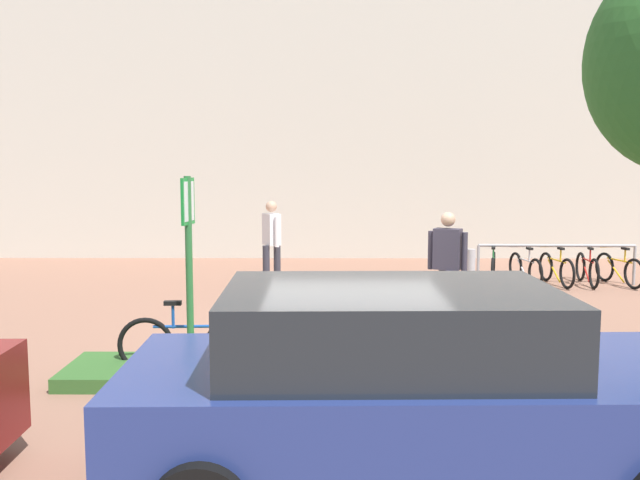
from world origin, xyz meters
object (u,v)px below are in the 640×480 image
object	(u,v)px
bike_rack_cluster	(556,268)
person_suited_navy	(447,260)
person_casual_tan	(272,238)
parking_sign_post	(189,247)
bollard_steel	(471,273)
car_navy_sedan	(410,392)
bike_at_sign	(190,343)

from	to	relation	value
bike_rack_cluster	person_suited_navy	size ratio (longest dim) A/B	1.87
bike_rack_cluster	person_casual_tan	bearing A→B (deg)	-176.89
bike_rack_cluster	person_casual_tan	size ratio (longest dim) A/B	1.87
parking_sign_post	bollard_steel	xyz separation A→B (m)	(4.20, 4.78, -1.06)
person_suited_navy	car_navy_sedan	distance (m)	5.50
person_suited_navy	bike_rack_cluster	bearing A→B (deg)	50.60
parking_sign_post	person_suited_navy	distance (m)	4.36
parking_sign_post	car_navy_sedan	distance (m)	3.50
bike_rack_cluster	person_suited_navy	world-z (taller)	person_suited_navy
person_casual_tan	bike_rack_cluster	bearing A→B (deg)	3.11
parking_sign_post	bike_at_sign	bearing A→B (deg)	104.39
bike_at_sign	bollard_steel	bearing A→B (deg)	46.82
person_suited_navy	person_casual_tan	xyz separation A→B (m)	(-2.92, 3.15, 0.00)
bike_at_sign	car_navy_sedan	world-z (taller)	car_navy_sedan
bike_at_sign	person_suited_navy	bearing A→B (deg)	35.55
bike_rack_cluster	person_suited_navy	distance (m)	4.52
person_casual_tan	bike_at_sign	bearing A→B (deg)	-95.41
bollard_steel	person_casual_tan	size ratio (longest dim) A/B	0.52
bike_rack_cluster	car_navy_sedan	size ratio (longest dim) A/B	0.74
parking_sign_post	bike_at_sign	distance (m)	1.19
bollard_steel	person_casual_tan	xyz separation A→B (m)	(-3.73, 1.07, 0.53)
bike_at_sign	bike_rack_cluster	size ratio (longest dim) A/B	0.52
parking_sign_post	person_suited_navy	world-z (taller)	parking_sign_post
parking_sign_post	bike_at_sign	xyz separation A→B (m)	(-0.06, 0.24, -1.16)
parking_sign_post	bollard_steel	bearing A→B (deg)	48.71
parking_sign_post	bike_at_sign	world-z (taller)	parking_sign_post
bike_rack_cluster	person_suited_navy	xyz separation A→B (m)	(-2.84, -3.46, 0.64)
bike_at_sign	person_suited_navy	world-z (taller)	person_suited_navy
parking_sign_post	bollard_steel	size ratio (longest dim) A/B	2.56
bike_rack_cluster	person_suited_navy	bearing A→B (deg)	-129.40
bike_rack_cluster	car_navy_sedan	xyz separation A→B (m)	(-4.08, -8.82, 0.41)
bike_at_sign	person_suited_navy	xyz separation A→B (m)	(3.45, 2.46, 0.63)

